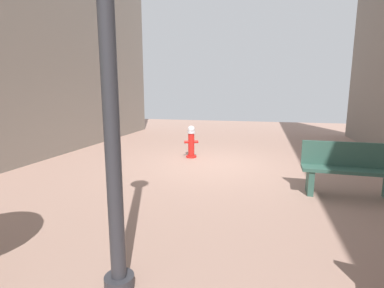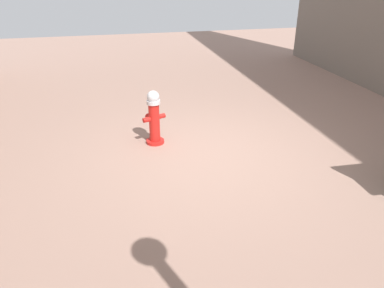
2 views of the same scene
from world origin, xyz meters
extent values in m
plane|color=#9E7A6B|center=(0.00, 0.00, 0.00)|extent=(23.40, 23.40, 0.00)
cylinder|color=red|center=(0.78, -0.69, 0.03)|extent=(0.30, 0.30, 0.05)
cylinder|color=red|center=(0.78, -0.69, 0.37)|extent=(0.18, 0.18, 0.64)
cylinder|color=silver|center=(0.78, -0.69, 0.72)|extent=(0.22, 0.22, 0.06)
sphere|color=silver|center=(0.78, -0.69, 0.81)|extent=(0.20, 0.20, 0.20)
cylinder|color=red|center=(0.91, -0.64, 0.45)|extent=(0.15, 0.12, 0.08)
cylinder|color=red|center=(0.66, -0.74, 0.45)|extent=(0.15, 0.12, 0.08)
cylinder|color=red|center=(0.84, -0.82, 0.41)|extent=(0.15, 0.17, 0.10)
cube|color=#33594C|center=(-2.04, 1.65, 0.23)|extent=(0.11, 0.40, 0.45)
cube|color=#33594C|center=(-2.68, 1.67, 0.48)|extent=(1.61, 0.49, 0.06)
cube|color=#33594C|center=(-2.68, 1.48, 0.73)|extent=(1.60, 0.11, 0.44)
cylinder|color=#2D2D33|center=(0.10, 4.85, 0.06)|extent=(0.28, 0.28, 0.12)
cylinder|color=#2D2D33|center=(0.10, 4.85, 1.99)|extent=(0.14, 0.14, 3.74)
camera|label=1|loc=(-1.15, 7.04, 1.82)|focal=26.77mm
camera|label=2|loc=(1.46, 4.90, 2.70)|focal=34.56mm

